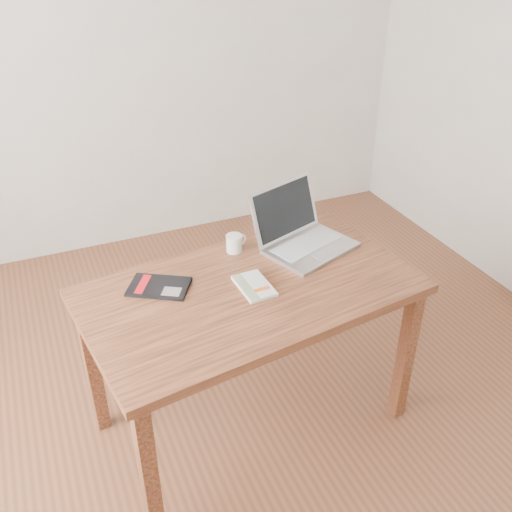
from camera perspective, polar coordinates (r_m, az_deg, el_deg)
name	(u,v)px	position (r m, az deg, el deg)	size (l,w,h in m)	color
room	(211,160)	(1.87, -4.56, 9.59)	(4.04, 4.04, 2.70)	#58311E
desk	(251,305)	(2.34, -0.54, -4.92)	(1.41, 0.93, 0.75)	#542C19
white_guidebook	(254,286)	(2.28, -0.18, -3.03)	(0.13, 0.20, 0.02)	silver
black_guidebook	(159,287)	(2.31, -9.68, -3.04)	(0.28, 0.26, 0.01)	black
laptop	(302,234)	(2.55, 4.57, 2.18)	(0.47, 0.45, 0.26)	silver
coffee_mug	(235,243)	(2.51, -2.15, 1.33)	(0.10, 0.07, 0.08)	white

